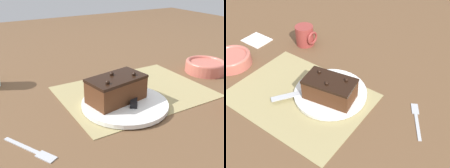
% 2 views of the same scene
% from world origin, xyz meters
% --- Properties ---
extents(ground_plane, '(3.00, 3.00, 0.00)m').
position_xyz_m(ground_plane, '(0.00, 0.00, 0.00)').
color(ground_plane, brown).
extents(placemat_woven, '(0.46, 0.34, 0.00)m').
position_xyz_m(placemat_woven, '(0.00, 0.00, 0.00)').
color(placemat_woven, tan).
rests_on(placemat_woven, ground_plane).
extents(cake_plate, '(0.25, 0.25, 0.01)m').
position_xyz_m(cake_plate, '(0.08, 0.07, 0.01)').
color(cake_plate, white).
rests_on(cake_plate, placemat_woven).
extents(chocolate_cake, '(0.18, 0.12, 0.08)m').
position_xyz_m(chocolate_cake, '(0.10, 0.05, 0.05)').
color(chocolate_cake, '#512D19').
rests_on(chocolate_cake, cake_plate).
extents(serving_knife, '(0.15, 0.20, 0.01)m').
position_xyz_m(serving_knife, '(0.04, 0.05, 0.02)').
color(serving_knife, black).
rests_on(serving_knife, cake_plate).
extents(small_bowl, '(0.15, 0.15, 0.05)m').
position_xyz_m(small_bowl, '(-0.34, -0.01, 0.02)').
color(small_bowl, '#C66656').
rests_on(small_bowl, ground_plane).
extents(dessert_fork, '(0.09, 0.14, 0.01)m').
position_xyz_m(dessert_fork, '(0.36, 0.14, 0.00)').
color(dessert_fork, '#B7BABF').
rests_on(dessert_fork, ground_plane).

